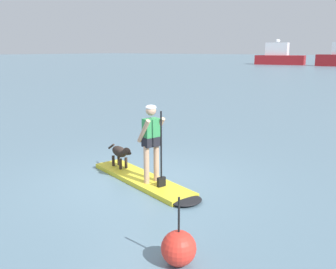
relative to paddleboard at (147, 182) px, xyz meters
name	(u,v)px	position (x,y,z in m)	size (l,w,h in m)	color
ground_plane	(142,181)	(-0.22, 0.06, -0.05)	(400.00, 400.00, 0.00)	slate
paddleboard	(147,182)	(0.00, 0.00, 0.00)	(3.42, 1.54, 0.10)	yellow
person_paddler	(152,138)	(0.18, -0.05, 1.02)	(0.66, 0.56, 1.68)	tan
dog	(120,153)	(-1.09, 0.30, 0.42)	(1.01, 0.38, 0.56)	#2D231E
moored_boat_starboard	(279,56)	(-21.89, 66.20, 1.50)	(9.60, 5.20, 4.81)	maroon
marker_buoy	(179,248)	(2.38, -2.18, 0.20)	(0.49, 0.49, 0.99)	red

